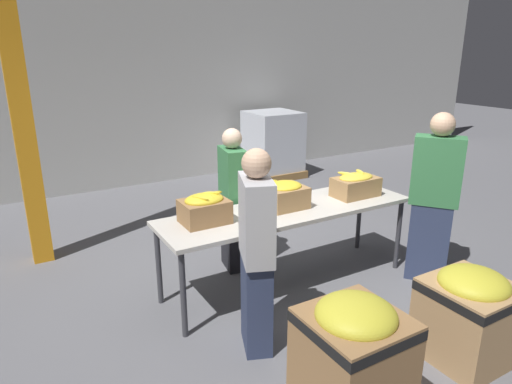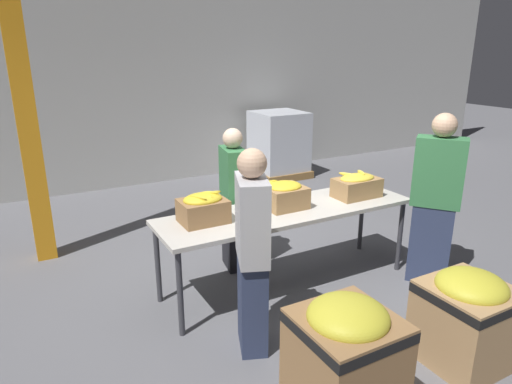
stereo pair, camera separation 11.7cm
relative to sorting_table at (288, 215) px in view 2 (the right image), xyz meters
The scene contains 13 objects.
ground_plane 0.75m from the sorting_table, ahead, with size 30.00×30.00×0.00m, color slate.
wall_back 4.41m from the sorting_table, 90.00° to the left, with size 16.00×0.08×4.00m.
sorting_table is the anchor object (origin of this frame).
banana_box_0 0.86m from the sorting_table, behind, with size 0.41×0.32×0.28m.
banana_box_1 0.20m from the sorting_table, 98.27° to the left, with size 0.40×0.35×0.27m.
banana_box_2 0.84m from the sorting_table, ahead, with size 0.47×0.31×0.27m.
volunteer_0 1.04m from the sorting_table, 137.51° to the right, with size 0.36×0.48×1.61m.
volunteer_1 1.45m from the sorting_table, 25.00° to the right, with size 0.46×0.50×1.71m.
volunteer_2 0.67m from the sorting_table, 115.06° to the left, with size 0.28×0.44×1.52m.
donation_bin_0 1.76m from the sorting_table, 110.51° to the right, with size 0.60×0.60×0.84m.
donation_bin_1 1.75m from the sorting_table, 71.50° to the right, with size 0.60×0.60×0.74m.
support_pillar 3.04m from the sorting_table, 137.91° to the left, with size 0.21×0.21×4.00m.
pallet_stack_0 4.08m from the sorting_table, 59.72° to the left, with size 0.95×0.95×1.18m.
Camera 2 is at (-2.24, -3.45, 2.29)m, focal length 32.00 mm.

